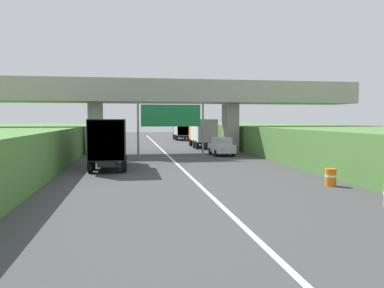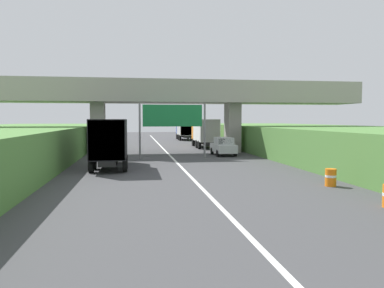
{
  "view_description": "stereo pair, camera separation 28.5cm",
  "coord_description": "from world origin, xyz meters",
  "px_view_note": "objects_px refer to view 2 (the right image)",
  "views": [
    {
      "loc": [
        -3.56,
        -0.86,
        3.43
      ],
      "look_at": [
        0.0,
        20.36,
        2.0
      ],
      "focal_mm": 34.79,
      "sensor_mm": 36.0,
      "label": 1
    },
    {
      "loc": [
        -3.28,
        -0.91,
        3.43
      ],
      "look_at": [
        0.0,
        20.36,
        2.0
      ],
      "focal_mm": 34.79,
      "sensor_mm": 36.0,
      "label": 2
    }
  ],
  "objects_px": {
    "truck_orange": "(205,132)",
    "car_silver": "(223,146)",
    "construction_barrel_2": "(331,177)",
    "overhead_highway_sign": "(173,119)",
    "truck_blue": "(185,128)",
    "truck_black": "(110,141)"
  },
  "relations": [
    {
      "from": "overhead_highway_sign",
      "to": "truck_blue",
      "type": "xyz_separation_m",
      "value": [
        5.03,
        29.45,
        -1.56
      ]
    },
    {
      "from": "overhead_highway_sign",
      "to": "truck_blue",
      "type": "relative_size",
      "value": 0.81
    },
    {
      "from": "overhead_highway_sign",
      "to": "car_silver",
      "type": "xyz_separation_m",
      "value": [
        5.07,
        2.07,
        -2.63
      ]
    },
    {
      "from": "overhead_highway_sign",
      "to": "truck_black",
      "type": "xyz_separation_m",
      "value": [
        -5.01,
        -5.66,
        -1.56
      ]
    },
    {
      "from": "overhead_highway_sign",
      "to": "truck_orange",
      "type": "bearing_deg",
      "value": 66.91
    },
    {
      "from": "car_silver",
      "to": "construction_barrel_2",
      "type": "xyz_separation_m",
      "value": [
        1.57,
        -16.85,
        -0.4
      ]
    },
    {
      "from": "overhead_highway_sign",
      "to": "car_silver",
      "type": "bearing_deg",
      "value": 22.19
    },
    {
      "from": "overhead_highway_sign",
      "to": "truck_orange",
      "type": "xyz_separation_m",
      "value": [
        5.16,
        12.11,
        -1.56
      ]
    },
    {
      "from": "truck_orange",
      "to": "car_silver",
      "type": "relative_size",
      "value": 1.78
    },
    {
      "from": "overhead_highway_sign",
      "to": "construction_barrel_2",
      "type": "bearing_deg",
      "value": -65.82
    },
    {
      "from": "truck_orange",
      "to": "truck_black",
      "type": "distance_m",
      "value": 20.48
    },
    {
      "from": "truck_blue",
      "to": "truck_orange",
      "type": "bearing_deg",
      "value": -89.56
    },
    {
      "from": "overhead_highway_sign",
      "to": "truck_blue",
      "type": "height_order",
      "value": "overhead_highway_sign"
    },
    {
      "from": "truck_blue",
      "to": "car_silver",
      "type": "bearing_deg",
      "value": -89.92
    },
    {
      "from": "overhead_highway_sign",
      "to": "construction_barrel_2",
      "type": "height_order",
      "value": "overhead_highway_sign"
    },
    {
      "from": "truck_blue",
      "to": "construction_barrel_2",
      "type": "xyz_separation_m",
      "value": [
        1.61,
        -44.23,
        -1.47
      ]
    },
    {
      "from": "truck_orange",
      "to": "car_silver",
      "type": "bearing_deg",
      "value": -90.55
    },
    {
      "from": "car_silver",
      "to": "construction_barrel_2",
      "type": "distance_m",
      "value": 16.93
    },
    {
      "from": "overhead_highway_sign",
      "to": "truck_blue",
      "type": "bearing_deg",
      "value": 80.31
    },
    {
      "from": "truck_orange",
      "to": "car_silver",
      "type": "distance_m",
      "value": 10.1
    },
    {
      "from": "overhead_highway_sign",
      "to": "truck_black",
      "type": "height_order",
      "value": "overhead_highway_sign"
    },
    {
      "from": "truck_orange",
      "to": "truck_black",
      "type": "height_order",
      "value": "same"
    }
  ]
}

